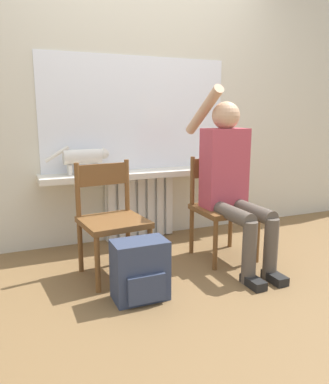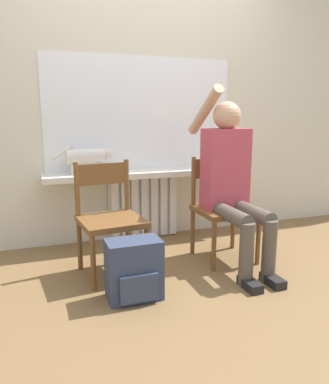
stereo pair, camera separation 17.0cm
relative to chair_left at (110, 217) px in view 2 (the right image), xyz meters
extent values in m
plane|color=brown|center=(0.46, -0.46, -0.42)|extent=(12.00, 12.00, 0.00)
cube|color=beige|center=(0.46, 0.77, 0.93)|extent=(7.00, 0.06, 2.70)
cube|color=silver|center=(0.46, 0.71, -0.12)|extent=(0.65, 0.05, 0.60)
cube|color=silver|center=(0.18, 0.66, -0.12)|extent=(0.07, 0.03, 0.58)
cube|color=silver|center=(0.27, 0.66, -0.12)|extent=(0.07, 0.03, 0.58)
cube|color=silver|center=(0.37, 0.66, -0.12)|extent=(0.07, 0.03, 0.58)
cube|color=silver|center=(0.46, 0.66, -0.12)|extent=(0.07, 0.03, 0.58)
cube|color=silver|center=(0.55, 0.66, -0.12)|extent=(0.07, 0.03, 0.58)
cube|color=silver|center=(0.64, 0.66, -0.12)|extent=(0.07, 0.03, 0.58)
cube|color=silver|center=(0.74, 0.66, -0.12)|extent=(0.07, 0.03, 0.58)
cube|color=silver|center=(0.46, 0.60, 0.20)|extent=(1.79, 0.28, 0.05)
cube|color=white|center=(0.46, 0.74, 0.72)|extent=(1.72, 0.01, 1.00)
cube|color=brown|center=(0.00, -0.04, -0.02)|extent=(0.48, 0.48, 0.04)
cylinder|color=brown|center=(-0.16, -0.25, -0.23)|extent=(0.04, 0.04, 0.38)
cylinder|color=brown|center=(0.21, -0.21, -0.23)|extent=(0.04, 0.04, 0.38)
cylinder|color=brown|center=(-0.21, 0.13, -0.23)|extent=(0.04, 0.04, 0.38)
cylinder|color=brown|center=(0.17, 0.17, -0.23)|extent=(0.04, 0.04, 0.38)
cylinder|color=brown|center=(-0.21, 0.13, 0.19)|extent=(0.04, 0.04, 0.39)
cylinder|color=brown|center=(0.17, 0.17, 0.19)|extent=(0.04, 0.04, 0.39)
cube|color=brown|center=(-0.02, 0.15, 0.29)|extent=(0.39, 0.07, 0.16)
cube|color=brown|center=(0.91, -0.04, -0.02)|extent=(0.43, 0.43, 0.04)
cylinder|color=brown|center=(0.72, -0.23, -0.23)|extent=(0.04, 0.04, 0.38)
cylinder|color=brown|center=(1.10, -0.23, -0.23)|extent=(0.04, 0.04, 0.38)
cylinder|color=brown|center=(0.72, 0.15, -0.23)|extent=(0.04, 0.04, 0.38)
cylinder|color=brown|center=(1.10, 0.15, -0.23)|extent=(0.04, 0.04, 0.38)
cylinder|color=brown|center=(0.72, 0.15, 0.19)|extent=(0.04, 0.04, 0.39)
cylinder|color=brown|center=(1.10, 0.15, 0.19)|extent=(0.04, 0.04, 0.39)
cube|color=brown|center=(0.91, 0.15, 0.29)|extent=(0.39, 0.03, 0.16)
cylinder|color=brown|center=(0.82, -0.27, 0.01)|extent=(0.11, 0.50, 0.11)
cylinder|color=brown|center=(1.00, -0.27, 0.01)|extent=(0.11, 0.50, 0.11)
cylinder|color=brown|center=(0.82, -0.51, -0.20)|extent=(0.10, 0.10, 0.44)
cylinder|color=brown|center=(1.00, -0.51, -0.20)|extent=(0.10, 0.10, 0.44)
cube|color=black|center=(0.82, -0.57, -0.39)|extent=(0.09, 0.20, 0.06)
cube|color=black|center=(1.00, -0.57, -0.39)|extent=(0.09, 0.20, 0.06)
cube|color=#B74251|center=(0.91, -0.02, 0.31)|extent=(0.34, 0.20, 0.62)
sphere|color=tan|center=(0.91, -0.02, 0.71)|extent=(0.21, 0.21, 0.21)
cylinder|color=tan|center=(0.79, 0.12, 0.75)|extent=(0.08, 0.50, 0.38)
cylinder|color=#B74251|center=(1.07, -0.06, 0.28)|extent=(0.08, 0.08, 0.49)
cylinder|color=silver|center=(-0.07, 0.62, 0.37)|extent=(0.31, 0.12, 0.12)
sphere|color=silver|center=(0.11, 0.62, 0.39)|extent=(0.09, 0.09, 0.09)
cone|color=silver|center=(0.11, 0.60, 0.43)|extent=(0.03, 0.03, 0.03)
cone|color=silver|center=(0.11, 0.64, 0.43)|extent=(0.03, 0.03, 0.03)
cylinder|color=silver|center=(0.04, 0.59, 0.27)|extent=(0.03, 0.03, 0.09)
cylinder|color=silver|center=(0.04, 0.65, 0.27)|extent=(0.03, 0.03, 0.09)
cylinder|color=silver|center=(-0.18, 0.59, 0.27)|extent=(0.03, 0.03, 0.09)
cylinder|color=silver|center=(-0.18, 0.65, 0.27)|extent=(0.03, 0.03, 0.09)
cylinder|color=silver|center=(-0.27, 0.62, 0.40)|extent=(0.20, 0.03, 0.14)
cube|color=#333D56|center=(0.06, -0.43, -0.23)|extent=(0.34, 0.21, 0.38)
cube|color=#333D56|center=(0.06, -0.55, -0.31)|extent=(0.24, 0.03, 0.17)
camera|label=1|loc=(-0.65, -2.51, 0.73)|focal=35.00mm
camera|label=2|loc=(-0.49, -2.57, 0.73)|focal=35.00mm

